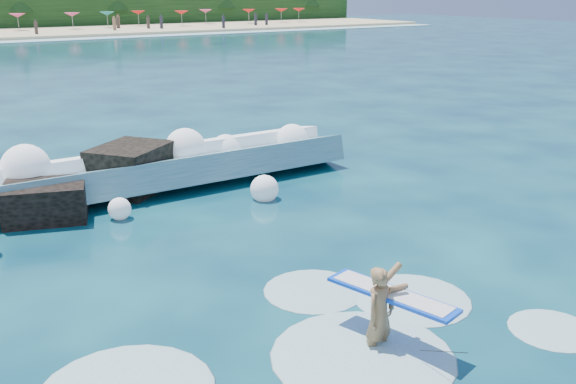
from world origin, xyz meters
The scene contains 6 objects.
ground centered at (0.00, 0.00, 0.00)m, with size 200.00×200.00×0.00m, color #07223D.
breaking_wave centered at (-1.50, 7.69, 0.48)m, with size 16.09×2.59×1.39m.
rock_cluster centered at (-3.13, 7.43, 0.48)m, with size 8.60×3.58×1.53m.
surfer_with_board centered at (0.29, -2.59, 0.61)m, with size 1.15×2.87×1.66m.
wave_spray centered at (-1.80, 7.58, 0.84)m, with size 14.68×4.10×1.86m.
surf_foam centered at (-0.68, -2.17, 0.00)m, with size 8.80×5.21×0.15m.
Camera 1 is at (-6.10, -9.48, 5.59)m, focal length 40.00 mm.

